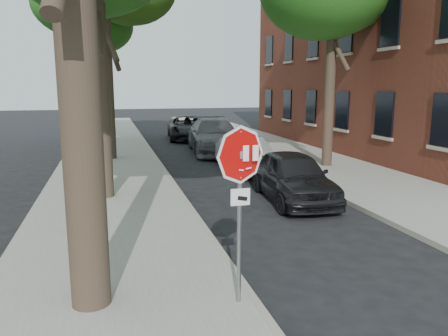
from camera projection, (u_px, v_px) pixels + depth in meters
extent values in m
plane|color=black|center=(283.00, 303.00, 6.65)|extent=(120.00, 120.00, 0.00)
cube|color=gray|center=(109.00, 167.00, 17.41)|extent=(4.00, 55.00, 0.12)
cube|color=gray|center=(305.00, 159.00, 19.55)|extent=(4.00, 55.00, 0.12)
cube|color=#9E9384|center=(161.00, 165.00, 17.93)|extent=(0.12, 55.00, 0.13)
cube|color=#9E9384|center=(262.00, 160.00, 19.03)|extent=(0.12, 55.00, 0.13)
cube|color=brown|center=(438.00, 1.00, 22.08)|extent=(12.00, 20.00, 15.00)
cylinder|color=gray|center=(239.00, 217.00, 6.21)|extent=(0.06, 0.06, 2.60)
cube|color=#99999E|center=(240.00, 155.00, 6.02)|extent=(0.05, 0.06, 0.10)
cylinder|color=#99999E|center=(240.00, 155.00, 6.01)|extent=(0.76, 0.32, 0.82)
cylinder|color=white|center=(241.00, 155.00, 6.00)|extent=(0.76, 0.32, 0.82)
cylinder|color=#BB0907|center=(241.00, 155.00, 6.00)|extent=(0.68, 0.29, 0.74)
cube|color=white|center=(226.00, 154.00, 5.93)|extent=(0.08, 0.00, 0.22)
cube|color=white|center=(236.00, 154.00, 5.96)|extent=(0.08, 0.00, 0.22)
cube|color=white|center=(246.00, 153.00, 6.00)|extent=(0.08, 0.00, 0.22)
cube|color=white|center=(256.00, 153.00, 6.03)|extent=(0.08, 0.00, 0.22)
cube|color=silver|center=(233.00, 169.00, 5.99)|extent=(0.08, 0.00, 0.03)
cube|color=silver|center=(241.00, 170.00, 6.02)|extent=(0.08, 0.00, 0.03)
cube|color=silver|center=(249.00, 168.00, 6.05)|extent=(0.08, 0.00, 0.03)
cube|color=white|center=(240.00, 197.00, 6.12)|extent=(0.28, 0.02, 0.24)
cube|color=black|center=(243.00, 198.00, 6.12)|extent=(0.15, 0.00, 0.08)
cylinder|color=black|center=(98.00, 25.00, 11.75)|extent=(0.44, 0.44, 9.50)
cylinder|color=black|center=(106.00, 41.00, 18.41)|extent=(0.48, 0.48, 10.00)
cylinder|color=black|center=(101.00, 62.00, 25.08)|extent=(0.40, 0.40, 9.00)
ellipsoid|color=#145915|center=(99.00, 16.00, 24.61)|extent=(4.16, 4.16, 3.33)
ellipsoid|color=#145915|center=(86.00, 25.00, 25.21)|extent=(3.78, 3.78, 3.02)
cylinder|color=black|center=(331.00, 50.00, 16.81)|extent=(0.40, 0.40, 9.00)
imported|color=black|center=(293.00, 176.00, 12.50)|extent=(2.01, 4.31, 1.43)
imported|color=#A7ABAF|center=(246.00, 155.00, 16.70)|extent=(1.55, 4.06, 1.32)
imported|color=#4A4A4F|center=(214.00, 136.00, 21.60)|extent=(2.83, 5.95, 1.67)
imported|color=black|center=(188.00, 128.00, 27.05)|extent=(2.90, 5.42, 1.45)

